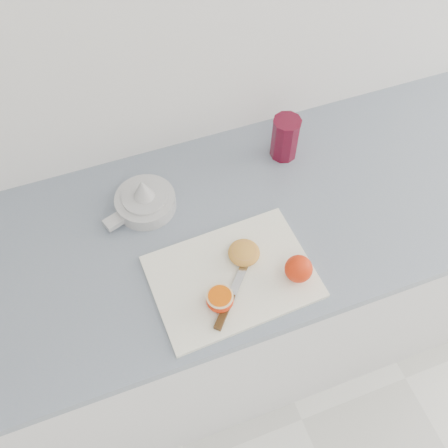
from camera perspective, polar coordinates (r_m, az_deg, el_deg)
name	(u,v)px	position (r m, az deg, el deg)	size (l,w,h in m)	color
counter	(228,296)	(1.66, 0.43, -8.27)	(2.58, 0.64, 0.89)	white
cutting_board	(232,277)	(1.19, 0.94, -6.03)	(0.38, 0.27, 0.01)	white
whole_orange	(299,269)	(1.16, 8.52, -5.09)	(0.07, 0.07, 0.07)	red
half_orange	(220,299)	(1.13, -0.47, -8.62)	(0.06, 0.06, 0.04)	red
squeezed_shell	(244,253)	(1.19, 2.30, -3.29)	(0.08, 0.08, 0.03)	orange
paring_knife	(228,305)	(1.14, 0.41, -9.23)	(0.15, 0.16, 0.01)	#462C10
citrus_juicer	(145,200)	(1.29, -9.07, 2.68)	(0.20, 0.16, 0.10)	silver
red_tumbler	(285,139)	(1.39, 6.99, 9.62)	(0.08, 0.08, 0.13)	maroon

